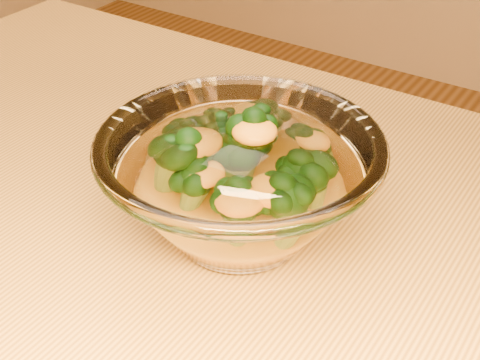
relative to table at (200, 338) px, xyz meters
The scene contains 4 objects.
table is the anchor object (origin of this frame).
glass_bowl 0.16m from the table, 74.28° to the left, with size 0.25×0.25×0.11m.
cheese_sauce 0.14m from the table, 74.28° to the left, with size 0.13×0.13×0.04m, color yellow.
broccoli_heap 0.18m from the table, 81.67° to the left, with size 0.16×0.16×0.08m.
Camera 1 is at (0.28, -0.35, 1.14)m, focal length 50.00 mm.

